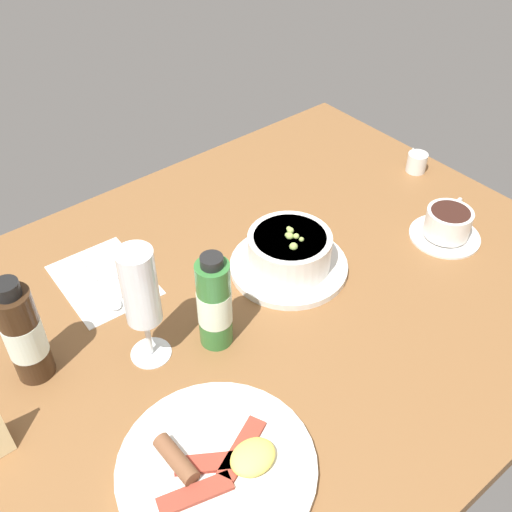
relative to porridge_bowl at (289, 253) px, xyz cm
name	(u,v)px	position (x,y,z in cm)	size (l,w,h in cm)	color
ground_plane	(261,304)	(8.05, 2.34, -5.01)	(110.00, 84.00, 3.00)	brown
porridge_bowl	(289,253)	(0.00, 0.00, 0.00)	(19.90, 19.90, 7.86)	silver
cutlery_setting	(105,281)	(25.77, -16.85, -3.25)	(14.26, 18.42, 0.90)	silver
coffee_cup	(447,225)	(-27.51, 11.37, -0.80)	(12.89, 12.58, 5.73)	silver
creamer_jug	(417,162)	(-40.38, -6.06, -1.42)	(4.00, 4.89, 4.64)	silver
wine_glass	(140,292)	(27.87, 1.08, 9.12)	(5.98, 5.98, 19.64)	white
sauce_bottle_green	(214,304)	(18.78, 4.91, 4.10)	(5.01, 5.01, 16.40)	#337233
sauce_bottle_brown	(24,334)	(42.17, -6.42, 4.41)	(5.31, 5.31, 17.37)	#382314
breakfast_plate	(218,467)	(31.31, 22.23, -2.59)	(24.80, 24.80, 3.70)	silver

